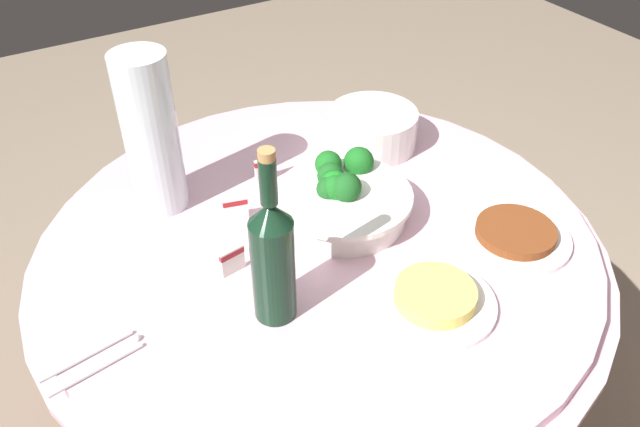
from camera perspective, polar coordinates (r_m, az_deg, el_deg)
The scene contains 11 objects.
buffet_table at distance 1.57m, azimuth 0.00°, elevation -11.94°, with size 1.16×1.16×0.74m.
broccoli_bowl at distance 1.33m, azimuth 1.99°, elevation 1.43°, with size 0.28×0.28×0.11m.
plate_stack at distance 1.56m, azimuth 4.61°, elevation 7.40°, with size 0.21×0.21×0.09m.
wine_bottle at distance 1.07m, azimuth -4.16°, elevation -3.81°, with size 0.07×0.07×0.34m.
decorative_fruit_vase at distance 1.35m, azimuth -14.47°, elevation 6.10°, with size 0.11×0.11×0.34m.
serving_tongs at distance 1.14m, azimuth -18.98°, elevation -12.05°, with size 0.17×0.07×0.01m.
food_plate_noodles at distance 1.17m, azimuth 9.99°, elevation -7.36°, with size 0.22×0.22×0.04m.
food_plate_stir_fry at distance 1.35m, azimuth 16.69°, elevation -1.79°, with size 0.22×0.22×0.03m.
label_placard_front at distance 1.45m, azimuth -4.80°, elevation 4.00°, with size 0.05×0.01×0.05m.
label_placard_mid at distance 1.34m, azimuth -7.39°, elevation 0.46°, with size 0.05×0.02×0.05m.
label_placard_rear at distance 1.22m, azimuth -7.68°, elevation -4.02°, with size 0.05×0.02×0.05m.
Camera 1 is at (0.52, 0.86, 1.58)m, focal length 36.59 mm.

